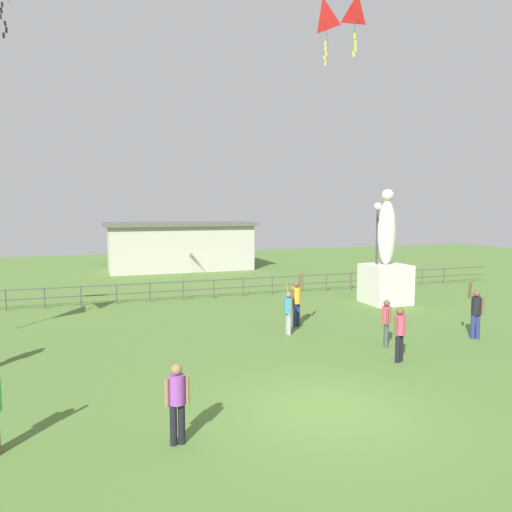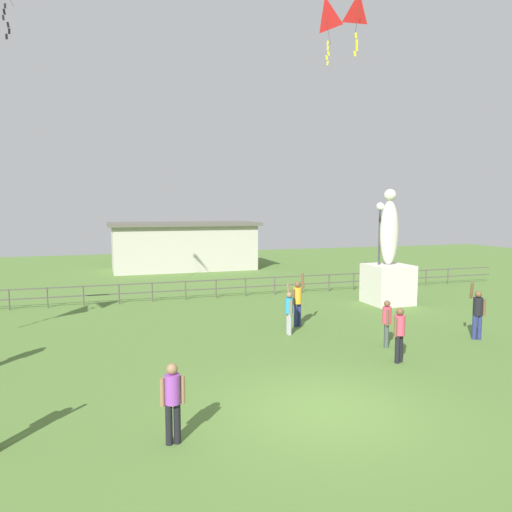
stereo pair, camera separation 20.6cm
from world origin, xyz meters
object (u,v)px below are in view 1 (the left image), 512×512
object	(u,v)px
statue_monument	(386,271)
person_1	(289,310)
kite_4	(358,10)
person_2	(400,331)
person_3	(177,398)
person_6	(476,310)
person_4	(386,320)
person_0	(297,300)
kite_5	(323,14)
lamppost	(377,231)

from	to	relation	value
statue_monument	person_1	bearing A→B (deg)	-149.92
statue_monument	kite_4	world-z (taller)	kite_4
person_2	person_3	distance (m)	7.58
statue_monument	person_6	world-z (taller)	statue_monument
person_4	person_6	distance (m)	3.50
person_3	person_0	bearing A→B (deg)	52.95
person_0	person_4	bearing A→B (deg)	-64.29
person_3	kite_5	distance (m)	19.20
person_0	kite_5	size ratio (longest dim) A/B	0.69
person_2	kite_4	world-z (taller)	kite_4
person_0	kite_5	xyz separation A→B (m)	(2.90, 3.95, 12.25)
person_1	kite_4	xyz separation A→B (m)	(2.88, 0.54, 10.83)
lamppost	person_1	world-z (taller)	lamppost
person_1	person_6	bearing A→B (deg)	-23.82
lamppost	person_0	bearing A→B (deg)	-151.44
kite_5	lamppost	bearing A→B (deg)	-21.91
person_4	person_6	size ratio (longest dim) A/B	0.78
person_1	lamppost	bearing A→B (deg)	32.75
lamppost	person_2	size ratio (longest dim) A/B	2.93
person_4	kite_5	distance (m)	14.49
person_3	person_4	world-z (taller)	person_3
kite_5	person_4	bearing A→B (deg)	-99.46
person_3	kite_5	xyz separation A→B (m)	(8.80, 11.76, 12.36)
lamppost	person_4	distance (m)	7.84
person_1	kite_5	world-z (taller)	kite_5
statue_monument	lamppost	distance (m)	1.93
person_3	kite_4	world-z (taller)	kite_4
person_1	person_2	size ratio (longest dim) A/B	1.11
person_3	kite_4	distance (m)	15.34
lamppost	kite_5	world-z (taller)	kite_5
person_3	lamppost	bearing A→B (deg)	43.58
statue_monument	lamppost	xyz separation A→B (m)	(-0.42, 0.15, 1.88)
person_2	person_0	bearing A→B (deg)	102.72
person_1	person_3	size ratio (longest dim) A/B	1.14
statue_monument	person_2	bearing A→B (deg)	-121.27
kite_5	person_1	bearing A→B (deg)	-126.38
person_3	kite_5	bearing A→B (deg)	53.19
person_2	person_3	world-z (taller)	person_2
person_1	person_6	xyz separation A→B (m)	(5.92, -2.61, 0.09)
statue_monument	kite_5	xyz separation A→B (m)	(-2.92, 1.16, 11.71)
person_6	person_2	bearing A→B (deg)	-161.93
statue_monument	person_1	xyz separation A→B (m)	(-6.58, -3.81, -0.65)
person_6	kite_4	bearing A→B (deg)	133.95
person_6	person_0	bearing A→B (deg)	144.86
statue_monument	person_3	bearing A→B (deg)	-137.86
person_0	person_6	world-z (taller)	person_0
person_4	kite_5	world-z (taller)	kite_5
kite_5	statue_monument	bearing A→B (deg)	-21.63
person_3	kite_4	bearing A→B (deg)	42.46
person_0	person_4	distance (m)	3.85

